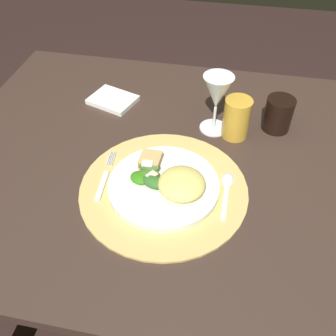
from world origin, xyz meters
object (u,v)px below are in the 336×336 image
at_px(fork, 105,177).
at_px(wine_glass, 217,94).
at_px(dining_table, 185,198).
at_px(amber_tumbler, 236,118).
at_px(napkin, 113,100).
at_px(dark_tumbler, 278,114).
at_px(dinner_plate, 164,185).
at_px(spoon, 227,187).

bearing_deg(fork, wine_glass, 46.58).
height_order(dining_table, amber_tumbler, amber_tumbler).
relative_size(dining_table, napkin, 9.71).
bearing_deg(wine_glass, napkin, 167.38).
relative_size(fork, amber_tumbler, 1.47).
height_order(amber_tumbler, dark_tumbler, amber_tumbler).
bearing_deg(dark_tumbler, amber_tumbler, -154.91).
distance_m(napkin, dark_tumbler, 0.47).
bearing_deg(fork, dinner_plate, -1.35).
relative_size(wine_glass, dark_tumbler, 1.74).
xyz_separation_m(dinner_plate, amber_tumbler, (0.14, 0.23, 0.04)).
bearing_deg(dark_tumbler, fork, -144.87).
xyz_separation_m(amber_tumbler, dark_tumbler, (0.11, 0.05, -0.01)).
height_order(fork, napkin, napkin).
relative_size(wine_glass, amber_tumbler, 1.47).
relative_size(dinner_plate, fork, 1.58).
distance_m(dinner_plate, fork, 0.14).
bearing_deg(napkin, fork, -76.04).
distance_m(amber_tumbler, dark_tumbler, 0.12).
height_order(dinner_plate, dark_tumbler, dark_tumbler).
bearing_deg(napkin, wine_glass, -12.62).
distance_m(wine_glass, dark_tumbler, 0.18).
bearing_deg(dark_tumbler, wine_glass, -168.01).
relative_size(spoon, wine_glass, 0.89).
distance_m(dining_table, amber_tumbler, 0.26).
distance_m(fork, dark_tumbler, 0.47).
relative_size(fork, spoon, 1.12).
bearing_deg(dining_table, spoon, -38.86).
bearing_deg(dinner_plate, fork, 178.65).
height_order(dining_table, fork, fork).
distance_m(dining_table, napkin, 0.35).
bearing_deg(dark_tumbler, dining_table, -142.40).
bearing_deg(spoon, dark_tumbler, 66.19).
relative_size(dinner_plate, dark_tumbler, 2.75).
relative_size(spoon, dark_tumbler, 1.55).
bearing_deg(amber_tumbler, spoon, -90.97).
xyz_separation_m(wine_glass, dark_tumbler, (0.16, 0.03, -0.06)).
xyz_separation_m(dining_table, wine_glass, (0.05, 0.13, 0.26)).
bearing_deg(dining_table, amber_tumbler, 46.90).
relative_size(dining_table, wine_glass, 7.76).
bearing_deg(wine_glass, dinner_plate, -109.67).
bearing_deg(amber_tumbler, dining_table, -133.10).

